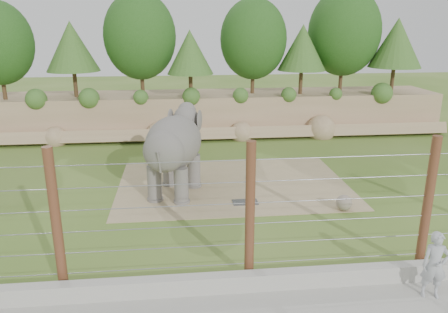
{
  "coord_description": "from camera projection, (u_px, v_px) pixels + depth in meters",
  "views": [
    {
      "loc": [
        -1.82,
        -15.02,
        6.87
      ],
      "look_at": [
        0.0,
        2.0,
        1.6
      ],
      "focal_mm": 35.0,
      "sensor_mm": 36.0,
      "label": 1
    }
  ],
  "objects": [
    {
      "name": "barrier_fence",
      "position": [
        250.0,
        213.0,
        11.62
      ],
      "size": [
        20.26,
        0.26,
        4.0
      ],
      "color": "brown",
      "rests_on": "ground"
    },
    {
      "name": "elephant",
      "position": [
        174.0,
        154.0,
        17.81
      ],
      "size": [
        3.04,
        4.6,
        3.44
      ],
      "primitive_type": null,
      "rotation": [
        0.0,
        0.0,
        -0.31
      ],
      "color": "slate",
      "rests_on": "ground"
    },
    {
      "name": "dirt_patch",
      "position": [
        233.0,
        184.0,
        19.38
      ],
      "size": [
        10.0,
        7.0,
        0.02
      ],
      "primitive_type": "cube",
      "color": "tan",
      "rests_on": "ground"
    },
    {
      "name": "back_embankment",
      "position": [
        215.0,
        71.0,
        27.42
      ],
      "size": [
        30.0,
        5.52,
        8.77
      ],
      "color": "#9C7F5B",
      "rests_on": "ground"
    },
    {
      "name": "ground",
      "position": [
        230.0,
        212.0,
        16.48
      ],
      "size": [
        90.0,
        90.0,
        0.0
      ],
      "primitive_type": "plane",
      "color": "#466C1F",
      "rests_on": "ground"
    },
    {
      "name": "zookeeper",
      "position": [
        435.0,
        265.0,
        11.17
      ],
      "size": [
        0.75,
        0.58,
        1.82
      ],
      "primitive_type": "imported",
      "rotation": [
        0.0,
        0.0,
        -0.24
      ],
      "color": "silver",
      "rests_on": "walkway"
    },
    {
      "name": "stone_ball",
      "position": [
        344.0,
        203.0,
        16.54
      ],
      "size": [
        0.61,
        0.61,
        0.61
      ],
      "primitive_type": "sphere",
      "color": "gray",
      "rests_on": "dirt_patch"
    },
    {
      "name": "retaining_wall",
      "position": [
        252.0,
        281.0,
        11.66
      ],
      "size": [
        26.0,
        0.35,
        0.5
      ],
      "primitive_type": "cube",
      "color": "#B0AFA4",
      "rests_on": "ground"
    },
    {
      "name": "drain_grate",
      "position": [
        245.0,
        202.0,
        17.33
      ],
      "size": [
        1.0,
        0.6,
        0.03
      ],
      "primitive_type": "cube",
      "color": "#262628",
      "rests_on": "dirt_patch"
    }
  ]
}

